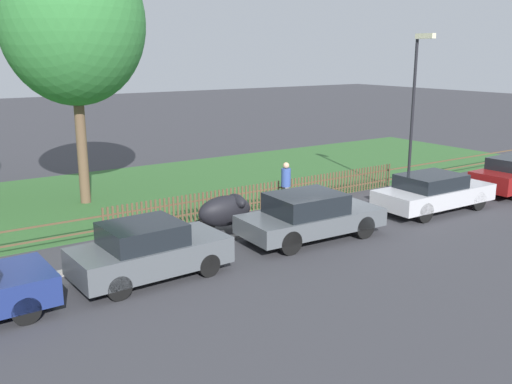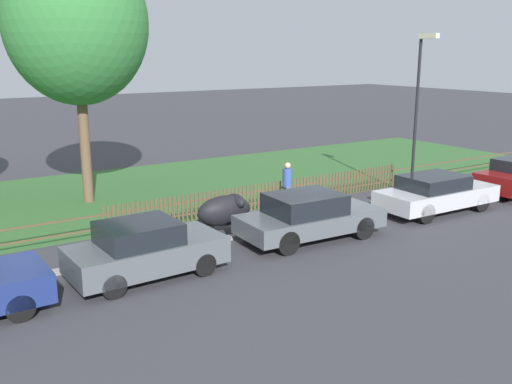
# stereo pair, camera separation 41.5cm
# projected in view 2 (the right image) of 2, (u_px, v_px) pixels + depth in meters

# --- Properties ---
(ground_plane) EXTENTS (120.00, 120.00, 0.00)m
(ground_plane) POSITION_uv_depth(u_px,v_px,m) (313.00, 224.00, 18.10)
(ground_plane) COLOR #38383D
(kerb_stone) EXTENTS (32.92, 0.20, 0.12)m
(kerb_stone) POSITION_uv_depth(u_px,v_px,m) (311.00, 222.00, 18.17)
(kerb_stone) COLOR gray
(kerb_stone) RESTS_ON ground
(grass_strip) EXTENTS (32.92, 9.59, 0.01)m
(grass_strip) POSITION_uv_depth(u_px,v_px,m) (207.00, 182.00, 23.94)
(grass_strip) COLOR #33602D
(grass_strip) RESTS_ON ground
(park_fence) EXTENTS (32.92, 0.05, 0.92)m
(park_fence) POSITION_uv_depth(u_px,v_px,m) (271.00, 195.00, 19.93)
(park_fence) COLOR brown
(park_fence) RESTS_ON ground
(parked_car_black_saloon) EXTENTS (3.79, 1.85, 1.40)m
(parked_car_black_saloon) POSITION_uv_depth(u_px,v_px,m) (145.00, 249.00, 13.70)
(parked_car_black_saloon) COLOR #51565B
(parked_car_black_saloon) RESTS_ON ground
(parked_car_navy_estate) EXTENTS (4.34, 1.97, 1.38)m
(parked_car_navy_estate) POSITION_uv_depth(u_px,v_px,m) (309.00, 216.00, 16.49)
(parked_car_navy_estate) COLOR #51565B
(parked_car_navy_estate) RESTS_ON ground
(parked_car_red_compact) EXTENTS (4.41, 1.83, 1.30)m
(parked_car_red_compact) POSITION_uv_depth(u_px,v_px,m) (436.00, 193.00, 19.31)
(parked_car_red_compact) COLOR #BCBCC1
(parked_car_red_compact) RESTS_ON ground
(covered_motorcycle) EXTENTS (1.88, 0.93, 1.15)m
(covered_motorcycle) POSITION_uv_depth(u_px,v_px,m) (226.00, 210.00, 17.12)
(covered_motorcycle) COLOR black
(covered_motorcycle) RESTS_ON ground
(tree_behind_motorcycle) EXTENTS (4.87, 4.87, 9.10)m
(tree_behind_motorcycle) POSITION_uv_depth(u_px,v_px,m) (76.00, 23.00, 19.35)
(tree_behind_motorcycle) COLOR brown
(tree_behind_motorcycle) RESTS_ON ground
(pedestrian_near_fence) EXTENTS (0.44, 0.44, 1.64)m
(pedestrian_near_fence) POSITION_uv_depth(u_px,v_px,m) (287.00, 183.00, 19.68)
(pedestrian_near_fence) COLOR slate
(pedestrian_near_fence) RESTS_ON ground
(street_lamp) EXTENTS (0.20, 0.79, 5.96)m
(street_lamp) POSITION_uv_depth(u_px,v_px,m) (419.00, 97.00, 20.66)
(street_lamp) COLOR black
(street_lamp) RESTS_ON ground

